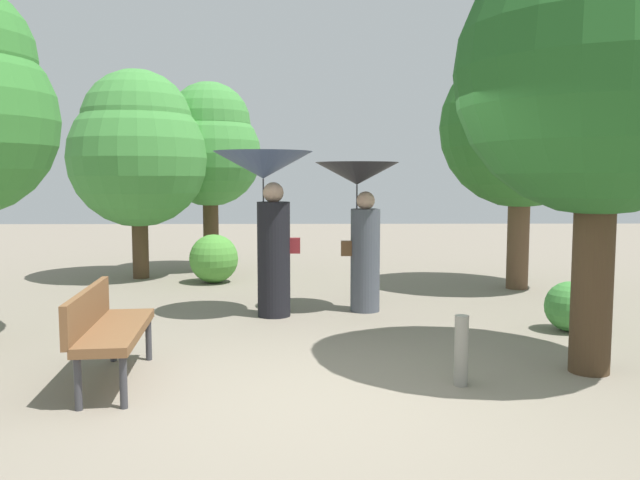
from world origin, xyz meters
TOP-DOWN VIEW (x-y plane):
  - ground_plane at (0.00, 0.00)m, footprint 40.00×40.00m
  - person_left at (-0.69, 3.08)m, footprint 1.27×1.27m
  - person_right at (0.53, 3.38)m, footprint 1.11×1.11m
  - park_bench at (-1.90, 0.37)m, footprint 0.65×1.54m
  - tree_near_right at (3.23, 5.11)m, footprint 2.58×2.58m
  - tree_mid_left at (-2.07, 7.30)m, footprint 1.98×1.98m
  - tree_mid_right at (2.45, 0.62)m, footprint 2.57×2.57m
  - tree_far_back at (-3.18, 6.28)m, footprint 2.43×2.43m
  - bush_path_left at (-1.79, 5.76)m, footprint 0.83×0.83m
  - bush_path_right at (2.91, 2.20)m, footprint 0.59×0.59m
  - path_marker_post at (1.17, 0.25)m, footprint 0.12×0.12m

SIDE VIEW (x-z plane):
  - ground_plane at x=0.00m, z-range 0.00..0.00m
  - bush_path_right at x=2.91m, z-range 0.00..0.59m
  - path_marker_post at x=1.17m, z-range 0.00..0.61m
  - bush_path_left at x=-1.79m, z-range 0.00..0.83m
  - park_bench at x=-1.90m, z-range 0.10..0.93m
  - person_right at x=0.53m, z-range 0.42..2.42m
  - person_left at x=-0.69m, z-range 0.49..2.62m
  - tree_far_back at x=-3.18m, z-range 0.48..4.17m
  - tree_mid_left at x=-2.07m, z-range 0.61..4.23m
  - tree_near_right at x=3.23m, z-range 0.66..4.99m
  - tree_mid_right at x=2.45m, z-range 0.71..5.21m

